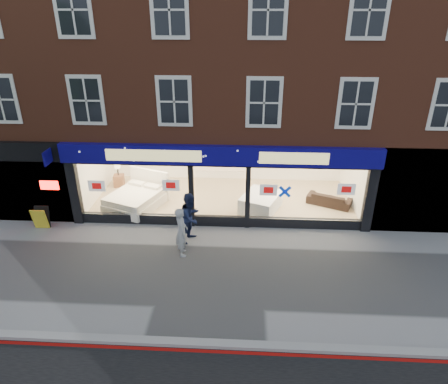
# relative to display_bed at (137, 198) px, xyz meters

# --- Properties ---
(ground) EXTENTS (120.00, 120.00, 0.00)m
(ground) POSITION_rel_display_bed_xyz_m (3.54, -4.33, -0.46)
(ground) COLOR gray
(ground) RESTS_ON ground
(kerb_line) EXTENTS (60.00, 0.10, 0.01)m
(kerb_line) POSITION_rel_display_bed_xyz_m (3.54, -7.43, -0.45)
(kerb_line) COLOR #8C0A07
(kerb_line) RESTS_ON ground
(kerb_stone) EXTENTS (60.00, 0.25, 0.12)m
(kerb_stone) POSITION_rel_display_bed_xyz_m (3.54, -7.23, -0.40)
(kerb_stone) COLOR gray
(kerb_stone) RESTS_ON ground
(showroom_floor) EXTENTS (11.00, 4.50, 0.10)m
(showroom_floor) POSITION_rel_display_bed_xyz_m (3.54, 0.92, -0.41)
(showroom_floor) COLOR tan
(showroom_floor) RESTS_ON ground
(building) EXTENTS (19.00, 8.26, 10.30)m
(building) POSITION_rel_display_bed_xyz_m (3.53, 2.61, 6.21)
(building) COLOR brown
(building) RESTS_ON ground
(display_bed) EXTENTS (2.56, 2.78, 1.28)m
(display_bed) POSITION_rel_display_bed_xyz_m (0.00, 0.00, 0.00)
(display_bed) COLOR white
(display_bed) RESTS_ON showroom_floor
(bedside_table) EXTENTS (0.51, 0.51, 0.55)m
(bedside_table) POSITION_rel_display_bed_xyz_m (-1.32, 1.92, -0.08)
(bedside_table) COLOR brown
(bedside_table) RESTS_ON showroom_floor
(mattress_stack) EXTENTS (1.88, 2.07, 0.66)m
(mattress_stack) POSITION_rel_display_bed_xyz_m (5.14, -0.03, -0.03)
(mattress_stack) COLOR white
(mattress_stack) RESTS_ON showroom_floor
(sofa) EXTENTS (1.92, 1.38, 0.52)m
(sofa) POSITION_rel_display_bed_xyz_m (8.02, 0.56, -0.10)
(sofa) COLOR black
(sofa) RESTS_ON showroom_floor
(a_board) EXTENTS (0.57, 0.38, 0.87)m
(a_board) POSITION_rel_display_bed_xyz_m (-3.20, -1.82, -0.02)
(a_board) COLOR yellow
(a_board) RESTS_ON ground
(pedestrian_grey) EXTENTS (0.56, 0.72, 1.75)m
(pedestrian_grey) POSITION_rel_display_bed_xyz_m (2.40, -3.24, 0.42)
(pedestrian_grey) COLOR #9DA1A5
(pedestrian_grey) RESTS_ON ground
(pedestrian_blue) EXTENTS (1.02, 1.11, 1.85)m
(pedestrian_blue) POSITION_rel_display_bed_xyz_m (2.58, -2.32, 0.47)
(pedestrian_blue) COLOR #171F41
(pedestrian_blue) RESTS_ON ground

